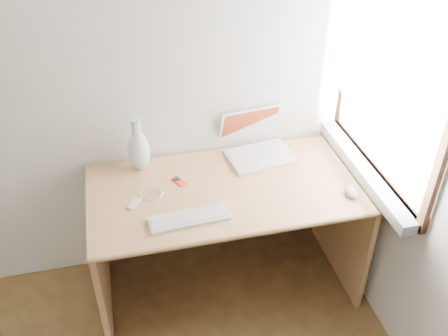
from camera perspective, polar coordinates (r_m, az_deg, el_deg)
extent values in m
cube|color=white|center=(2.57, -23.97, 9.82)|extent=(3.50, 0.04, 2.60)
cube|color=silver|center=(2.44, 18.79, 10.21)|extent=(0.01, 0.90, 1.00)
cube|color=gray|center=(2.67, 15.62, -0.13)|extent=(0.10, 0.96, 0.06)
cube|color=silver|center=(2.39, 17.33, 10.78)|extent=(0.02, 0.84, 0.92)
cube|color=tan|center=(2.54, 0.35, -2.41)|extent=(1.40, 0.70, 0.03)
cube|color=tan|center=(2.75, -13.92, -10.45)|extent=(0.03, 0.66, 0.71)
cube|color=tan|center=(2.98, 13.31, -6.10)|extent=(0.03, 0.66, 0.71)
cube|color=tan|center=(2.95, -1.19, -2.34)|extent=(1.34, 0.03, 0.47)
cube|color=white|center=(2.75, 4.17, 1.33)|extent=(0.38, 0.29, 0.02)
cube|color=white|center=(2.74, 4.18, 1.51)|extent=(0.33, 0.17, 0.00)
cube|color=white|center=(2.78, 3.55, 4.73)|extent=(0.36, 0.13, 0.22)
cube|color=maroon|center=(2.78, 3.55, 4.73)|extent=(0.33, 0.11, 0.20)
cube|color=white|center=(2.34, -4.01, -5.77)|extent=(0.38, 0.14, 0.02)
cube|color=white|center=(2.33, -4.02, -5.60)|extent=(0.35, 0.11, 0.00)
ellipsoid|color=white|center=(2.55, 14.37, -2.61)|extent=(0.07, 0.11, 0.04)
cube|color=#B6250C|center=(2.57, -5.18, -1.52)|extent=(0.08, 0.10, 0.01)
cube|color=black|center=(2.57, -5.19, -1.44)|extent=(0.04, 0.04, 0.00)
torus|color=white|center=(2.51, -8.27, -2.89)|extent=(0.14, 0.14, 0.01)
cube|color=white|center=(2.46, -10.21, -3.99)|extent=(0.08, 0.09, 0.01)
ellipsoid|color=white|center=(2.64, -9.71, 1.92)|extent=(0.12, 0.12, 0.22)
cylinder|color=white|center=(2.56, -10.02, 4.49)|extent=(0.05, 0.05, 0.09)
cylinder|color=#86BFD6|center=(2.54, -10.12, 5.37)|extent=(0.05, 0.05, 0.01)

